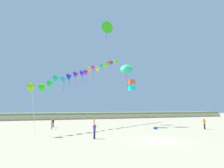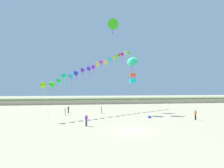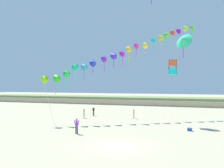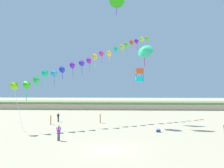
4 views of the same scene
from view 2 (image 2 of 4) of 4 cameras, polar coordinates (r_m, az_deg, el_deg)
The scene contains 12 objects.
ground_plane at distance 24.56m, azimuth 6.07°, elevation -14.87°, with size 240.00×240.00×0.00m, color #C1B28E.
dune_ridge at distance 69.19m, azimuth -3.28°, elevation -5.40°, with size 120.00×10.63×2.06m.
person_near_left at distance 35.69m, azimuth 25.59°, elevation -8.89°, with size 0.61×0.24×1.75m.
person_near_right at distance 38.90m, azimuth -15.05°, elevation -8.53°, with size 0.21×0.55×1.56m.
person_mid_center at distance 40.88m, azimuth -3.49°, elevation -8.22°, with size 0.23×0.55×1.59m.
person_far_left at distance 27.18m, azimuth -8.40°, elevation -11.37°, with size 0.55×0.43×1.76m.
person_far_right at distance 42.05m, azimuth -14.05°, elevation -7.99°, with size 0.44×0.45×1.58m.
kite_banner_string at distance 41.61m, azimuth -4.52°, elevation 6.46°, with size 21.26×21.33×17.29m.
large_kite_low_lead at distance 43.91m, azimuth 6.52°, elevation 7.64°, with size 3.43×3.16×4.37m.
large_kite_mid_trail at distance 44.79m, azimuth 0.22°, elevation 18.89°, with size 2.74×1.45×3.96m.
large_kite_high_solo at distance 38.22m, azimuth 6.59°, elevation 1.96°, with size 1.22×1.22×2.09m.
beach_cooler at distance 35.15m, azimuth 12.13°, elevation -10.44°, with size 0.58×0.41×0.46m.
Camera 2 is at (-5.85, -23.17, 5.65)m, focal length 28.00 mm.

